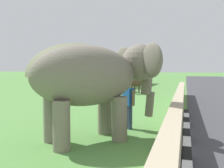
% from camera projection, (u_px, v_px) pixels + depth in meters
% --- Properties ---
extents(barrier_parapet, '(28.00, 0.36, 1.00)m').
position_uv_depth(barrier_parapet, '(173.00, 138.00, 5.54)').
color(barrier_parapet, tan).
rests_on(barrier_parapet, ground_plane).
extents(elephant, '(3.85, 3.82, 2.83)m').
position_uv_depth(elephant, '(97.00, 77.00, 7.09)').
color(elephant, slate).
rests_on(elephant, ground_plane).
extents(person_handler, '(0.47, 0.56, 1.66)m').
position_uv_depth(person_handler, '(128.00, 102.00, 8.40)').
color(person_handler, navy).
rests_on(person_handler, ground_plane).
extents(bus_white, '(9.78, 2.91, 3.50)m').
position_uv_depth(bus_white, '(122.00, 68.00, 29.64)').
color(bus_white, silver).
rests_on(bus_white, ground_plane).
extents(cow_near, '(1.62, 1.64, 1.23)m').
position_uv_depth(cow_near, '(108.00, 79.00, 26.34)').
color(cow_near, beige).
rests_on(cow_near, ground_plane).
extents(cow_mid, '(1.93, 0.90, 1.23)m').
position_uv_depth(cow_mid, '(127.00, 82.00, 21.03)').
color(cow_mid, beige).
rests_on(cow_mid, ground_plane).
extents(cow_far, '(1.83, 1.35, 1.23)m').
position_uv_depth(cow_far, '(137.00, 83.00, 20.03)').
color(cow_far, '#473323').
rests_on(cow_far, ground_plane).
extents(hill_east, '(29.14, 23.31, 16.63)m').
position_uv_depth(hill_east, '(77.00, 76.00, 63.86)').
color(hill_east, '#6E7255').
rests_on(hill_east, ground_plane).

